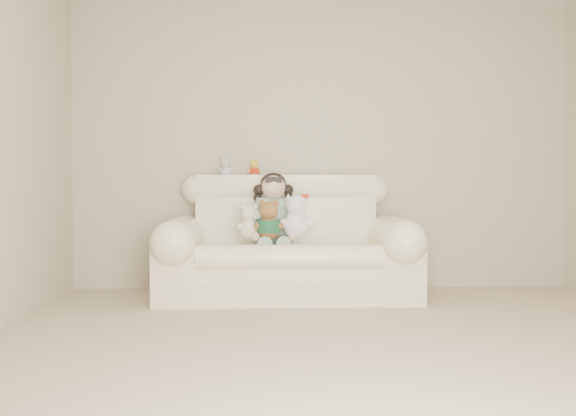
{
  "coord_description": "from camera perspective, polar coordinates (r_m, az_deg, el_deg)",
  "views": [
    {
      "loc": [
        -0.55,
        -2.93,
        0.92
      ],
      "look_at": [
        -0.34,
        1.9,
        0.75
      ],
      "focal_mm": 37.31,
      "sensor_mm": 36.0,
      "label": 1
    }
  ],
  "objects": [
    {
      "name": "floor",
      "position": [
        3.12,
        8.05,
        -15.14
      ],
      "size": [
        5.0,
        5.0,
        0.0
      ],
      "primitive_type": "plane",
      "color": "tan",
      "rests_on": "ground"
    },
    {
      "name": "wall_back",
      "position": [
        5.47,
        3.32,
        5.99
      ],
      "size": [
        4.5,
        0.0,
        4.5
      ],
      "primitive_type": "plane",
      "rotation": [
        1.57,
        0.0,
        0.0
      ],
      "color": "#BAB194",
      "rests_on": "ground"
    },
    {
      "name": "sofa",
      "position": [
        4.95,
        -0.05,
        -2.68
      ],
      "size": [
        2.1,
        0.95,
        1.03
      ],
      "primitive_type": null,
      "color": "#F0E6C1",
      "rests_on": "floor"
    },
    {
      "name": "seated_child",
      "position": [
        5.01,
        -1.39,
        -0.08
      ],
      "size": [
        0.44,
        0.51,
        0.63
      ],
      "primitive_type": null,
      "rotation": [
        0.0,
        0.0,
        0.14
      ],
      "color": "#30774C",
      "rests_on": "sofa"
    },
    {
      "name": "brown_teddy",
      "position": [
        4.78,
        -1.85,
        -0.78
      ],
      "size": [
        0.28,
        0.24,
        0.37
      ],
      "primitive_type": null,
      "rotation": [
        0.0,
        0.0,
        -0.28
      ],
      "color": "brown",
      "rests_on": "sofa"
    },
    {
      "name": "white_cat",
      "position": [
        4.81,
        0.8,
        -0.39
      ],
      "size": [
        0.33,
        0.28,
        0.44
      ],
      "primitive_type": null,
      "rotation": [
        0.0,
        0.0,
        0.26
      ],
      "color": "silver",
      "rests_on": "sofa"
    },
    {
      "name": "cream_teddy",
      "position": [
        4.84,
        -3.71,
        -0.99
      ],
      "size": [
        0.23,
        0.19,
        0.33
      ],
      "primitive_type": null,
      "rotation": [
        0.0,
        0.0,
        -0.1
      ],
      "color": "silver",
      "rests_on": "sofa"
    },
    {
      "name": "yellow_mini_bear",
      "position": [
        5.32,
        -3.21,
        3.93
      ],
      "size": [
        0.11,
        0.09,
        0.18
      ],
      "primitive_type": null,
      "rotation": [
        0.0,
        0.0,
        0.0
      ],
      "color": "yellow",
      "rests_on": "sofa"
    },
    {
      "name": "grey_mini_plush",
      "position": [
        5.29,
        -5.96,
        4.1
      ],
      "size": [
        0.15,
        0.13,
        0.21
      ],
      "primitive_type": null,
      "rotation": [
        0.0,
        0.0,
        -0.24
      ],
      "color": "#B0B1B7",
      "rests_on": "sofa"
    }
  ]
}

